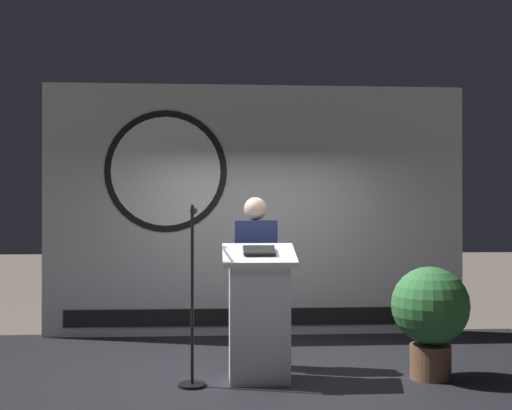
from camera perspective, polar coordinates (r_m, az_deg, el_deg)
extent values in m
plane|color=#6B6056|center=(6.10, 1.25, -17.55)|extent=(40.00, 40.00, 0.00)
cube|color=black|center=(6.06, 1.25, -16.20)|extent=(6.40, 4.00, 0.30)
cube|color=silver|center=(7.67, 0.04, -0.44)|extent=(5.02, 0.10, 2.98)
cylinder|color=black|center=(7.63, -8.02, 2.99)|extent=(1.44, 0.02, 1.44)
cylinder|color=white|center=(7.63, -8.02, 2.99)|extent=(1.29, 0.02, 1.29)
cube|color=black|center=(7.72, 0.06, -9.92)|extent=(4.52, 0.02, 0.20)
cube|color=silver|center=(5.70, 0.27, -10.15)|extent=(0.52, 0.40, 1.07)
cube|color=silver|center=(5.63, 0.27, -4.49)|extent=(0.64, 0.49, 0.19)
cube|color=black|center=(5.61, 0.28, -4.05)|extent=(0.28, 0.20, 0.08)
cylinder|color=black|center=(6.19, -0.05, -10.56)|extent=(0.26, 0.26, 0.81)
cube|color=navy|center=(6.11, -0.05, -4.11)|extent=(0.40, 0.24, 0.58)
sphere|color=beige|center=(6.09, -0.05, -0.33)|extent=(0.22, 0.22, 0.22)
cylinder|color=black|center=(5.65, -5.71, -15.65)|extent=(0.24, 0.24, 0.02)
cylinder|color=black|center=(5.50, -5.70, -8.02)|extent=(0.03, 0.03, 1.54)
cylinder|color=black|center=(5.63, -5.64, -0.50)|extent=(0.02, 0.35, 0.02)
sphere|color=#262626|center=(5.80, -5.58, -0.50)|extent=(0.07, 0.07, 0.07)
cylinder|color=brown|center=(6.04, 15.26, -13.30)|extent=(0.36, 0.36, 0.30)
sphere|color=#2D6B33|center=(5.94, 15.26, -8.60)|extent=(0.69, 0.69, 0.69)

